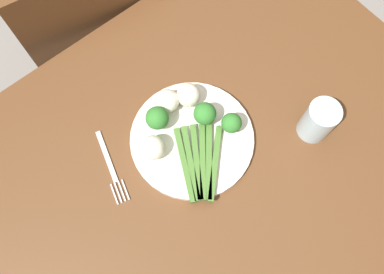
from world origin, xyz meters
TOP-DOWN VIEW (x-y plane):
  - ground_plane at (0.00, 0.00)m, footprint 6.00×6.00m
  - dining_table at (0.00, 0.00)m, footprint 1.13×0.83m
  - chair at (-0.07, -0.55)m, footprint 0.46×0.46m
  - plate at (-0.02, -0.05)m, footprint 0.26×0.26m
  - asparagus_bundle at (0.01, -0.00)m, footprint 0.15×0.17m
  - broccoli_outer_edge at (0.02, -0.12)m, footprint 0.05×0.05m
  - broccoli_front_left at (-0.09, -0.02)m, footprint 0.04×0.04m
  - broccoli_left at (-0.06, -0.07)m, footprint 0.05×0.05m
  - cauliflower_front at (-0.07, -0.13)m, footprint 0.05×0.05m
  - cauliflower_mid at (0.06, -0.08)m, footprint 0.05×0.05m
  - cauliflower_near_center at (-0.02, -0.14)m, footprint 0.05×0.05m
  - fork at (0.15, -0.12)m, footprint 0.06×0.16m
  - water_glass at (-0.23, 0.09)m, footprint 0.07×0.07m

SIDE VIEW (x-z plane):
  - ground_plane at x=0.00m, z-range -0.02..0.00m
  - chair at x=-0.07m, z-range 0.07..0.94m
  - dining_table at x=0.00m, z-range 0.25..0.97m
  - fork at x=0.15m, z-range 0.72..0.73m
  - plate at x=-0.02m, z-range 0.72..0.74m
  - asparagus_bundle at x=0.01m, z-range 0.74..0.75m
  - cauliflower_near_center at x=-0.02m, z-range 0.74..0.79m
  - cauliflower_front at x=-0.07m, z-range 0.74..0.79m
  - cauliflower_mid at x=0.06m, z-range 0.74..0.79m
  - broccoli_front_left at x=-0.09m, z-range 0.74..0.79m
  - broccoli_left at x=-0.06m, z-range 0.74..0.80m
  - broccoli_outer_edge at x=0.02m, z-range 0.74..0.80m
  - water_glass at x=-0.23m, z-range 0.72..0.82m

